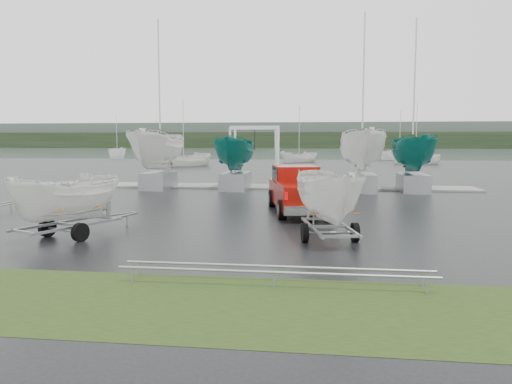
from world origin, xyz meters
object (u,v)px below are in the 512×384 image
object	(u,v)px
pickup_truck	(297,188)
boat_hoist	(255,148)
trailer_parked	(66,159)
trailer_hitched	(330,152)

from	to	relation	value
pickup_truck	boat_hoist	bearing A→B (deg)	95.65
trailer_parked	boat_hoist	distance (m)	18.50
trailer_hitched	trailer_parked	distance (m)	8.44
trailer_hitched	trailer_parked	xyz separation A→B (m)	(-8.41, -0.68, -0.25)
pickup_truck	boat_hoist	xyz separation A→B (m)	(-3.39, 11.05, 1.62)
boat_hoist	trailer_parked	bearing A→B (deg)	-101.62
trailer_parked	boat_hoist	size ratio (longest dim) A/B	1.15
trailer_parked	trailer_hitched	bearing A→B (deg)	27.80
trailer_hitched	boat_hoist	size ratio (longest dim) A/B	1.27
boat_hoist	trailer_hitched	bearing A→B (deg)	-74.99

